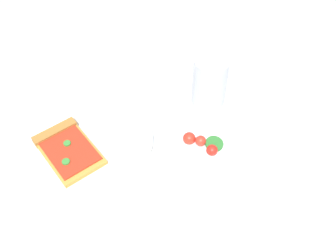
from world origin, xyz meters
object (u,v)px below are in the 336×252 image
Objects in this scene: plate at (93,142)px; pizza_slice_main at (67,148)px; soda_glass at (210,83)px; salad_bowl at (201,156)px.

pizza_slice_main is at bearing 167.52° from plate.
pizza_slice_main is (-0.05, 0.01, 0.01)m from plate.
plate is 2.14× the size of soda_glass.
salad_bowl is at bearing -137.46° from soda_glass.
soda_glass reaches higher than salad_bowl.
salad_bowl is (0.18, -0.19, 0.02)m from pizza_slice_main.
salad_bowl reaches higher than pizza_slice_main.
plate is at bearing 169.07° from soda_glass.
plate is at bearing 125.53° from salad_bowl.
soda_glass is at bearing -10.93° from plate.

